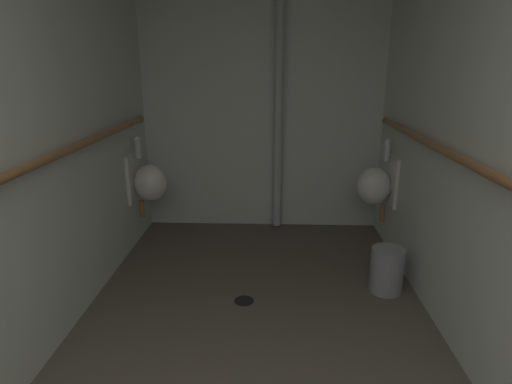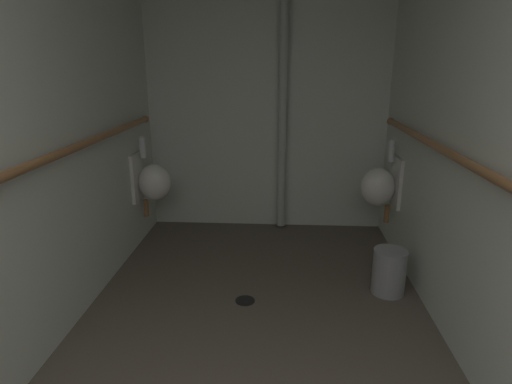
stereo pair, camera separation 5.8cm
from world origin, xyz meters
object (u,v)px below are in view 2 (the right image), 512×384
(urinal_right_mid, at_px, (380,186))
(standpipe_back_wall, at_px, (283,98))
(urinal_left_mid, at_px, (152,181))
(floor_drain, at_px, (245,300))
(waste_bin, at_px, (389,271))

(urinal_right_mid, xyz_separation_m, standpipe_back_wall, (-0.87, 0.46, 0.71))
(urinal_left_mid, xyz_separation_m, standpipe_back_wall, (1.18, 0.43, 0.71))
(urinal_right_mid, xyz_separation_m, floor_drain, (-1.12, -0.98, -0.59))
(floor_drain, bearing_deg, urinal_right_mid, 41.23)
(urinal_left_mid, bearing_deg, standpipe_back_wall, 20.15)
(waste_bin, bearing_deg, floor_drain, -169.86)
(urinal_left_mid, height_order, urinal_right_mid, same)
(urinal_right_mid, height_order, standpipe_back_wall, standpipe_back_wall)
(floor_drain, height_order, waste_bin, waste_bin)
(urinal_left_mid, distance_m, urinal_right_mid, 2.05)
(urinal_right_mid, distance_m, floor_drain, 1.60)
(urinal_left_mid, xyz_separation_m, waste_bin, (1.98, -0.82, -0.43))
(urinal_left_mid, height_order, waste_bin, urinal_left_mid)
(standpipe_back_wall, bearing_deg, urinal_right_mid, -27.98)
(urinal_left_mid, xyz_separation_m, urinal_right_mid, (2.05, -0.03, 0.00))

